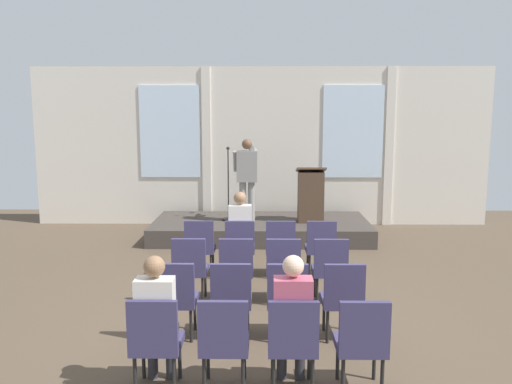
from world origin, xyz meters
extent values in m
plane|color=brown|center=(0.00, 0.00, 0.00)|extent=(14.95, 14.95, 0.00)
cube|color=silver|center=(0.00, 5.75, 1.83)|extent=(10.54, 0.10, 3.65)
cube|color=silver|center=(-2.11, 5.69, 2.18)|extent=(1.39, 0.04, 2.11)
cube|color=silver|center=(-1.26, 5.70, 1.83)|extent=(0.20, 0.08, 3.65)
cube|color=silver|center=(2.11, 5.69, 2.18)|extent=(1.39, 0.04, 2.11)
cube|color=silver|center=(2.95, 5.70, 1.83)|extent=(0.20, 0.08, 3.65)
cube|color=#3F3833|center=(0.00, 4.43, 0.18)|extent=(4.50, 2.04, 0.36)
cylinder|color=gray|center=(-0.37, 4.25, 0.78)|extent=(0.14, 0.14, 0.85)
cylinder|color=gray|center=(-0.19, 4.25, 0.78)|extent=(0.14, 0.14, 0.85)
cube|color=gray|center=(-0.28, 4.25, 1.53)|extent=(0.42, 0.22, 0.64)
cube|color=navy|center=(-0.28, 4.36, 1.60)|extent=(0.06, 0.01, 0.38)
sphere|color=brown|center=(-0.28, 4.26, 1.98)|extent=(0.21, 0.21, 0.21)
cylinder|color=gray|center=(-0.52, 4.33, 1.62)|extent=(0.09, 0.28, 0.45)
cylinder|color=gray|center=(-0.15, 4.38, 1.86)|extent=(0.15, 0.36, 0.15)
cylinder|color=gray|center=(-0.21, 4.51, 1.89)|extent=(0.11, 0.34, 0.15)
sphere|color=brown|center=(-0.33, 4.77, 1.96)|extent=(0.10, 0.10, 0.10)
cylinder|color=black|center=(-0.69, 4.47, 0.37)|extent=(0.28, 0.28, 0.03)
cylinder|color=black|center=(-0.69, 4.47, 1.11)|extent=(0.02, 0.02, 1.45)
sphere|color=#262626|center=(-0.69, 4.47, 1.88)|extent=(0.07, 0.07, 0.07)
cube|color=#4C3828|center=(1.03, 4.33, 0.88)|extent=(0.52, 0.40, 1.05)
cube|color=#4C3828|center=(1.03, 4.35, 1.45)|extent=(0.60, 0.48, 0.14)
cylinder|color=black|center=(-0.78, 1.99, 0.20)|extent=(0.04, 0.04, 0.40)
cylinder|color=black|center=(-1.14, 1.99, 0.20)|extent=(0.04, 0.04, 0.40)
cylinder|color=black|center=(-0.78, 1.65, 0.20)|extent=(0.04, 0.04, 0.40)
cylinder|color=black|center=(-1.14, 1.65, 0.20)|extent=(0.04, 0.04, 0.40)
cube|color=#383356|center=(-0.96, 1.82, 0.44)|extent=(0.46, 0.44, 0.08)
cube|color=#383356|center=(-0.96, 1.63, 0.71)|extent=(0.46, 0.06, 0.46)
cylinder|color=black|center=(-0.14, 1.99, 0.20)|extent=(0.04, 0.04, 0.40)
cylinder|color=black|center=(-0.50, 1.99, 0.20)|extent=(0.04, 0.04, 0.40)
cylinder|color=black|center=(-0.14, 1.65, 0.20)|extent=(0.04, 0.04, 0.40)
cylinder|color=black|center=(-0.50, 1.65, 0.20)|extent=(0.04, 0.04, 0.40)
cube|color=#383356|center=(-0.32, 1.82, 0.44)|extent=(0.46, 0.44, 0.08)
cube|color=#383356|center=(-0.32, 1.63, 0.71)|extent=(0.46, 0.06, 0.46)
cylinder|color=#2D2D33|center=(-0.41, 2.00, 0.22)|extent=(0.10, 0.10, 0.44)
cylinder|color=#2D2D33|center=(-0.23, 2.00, 0.22)|extent=(0.10, 0.10, 0.44)
cube|color=#2D2D33|center=(-0.32, 1.88, 0.50)|extent=(0.34, 0.36, 0.12)
cube|color=silver|center=(-0.32, 1.77, 0.86)|extent=(0.36, 0.20, 0.61)
sphere|color=#8C6647|center=(-0.32, 1.79, 1.28)|extent=(0.20, 0.20, 0.20)
cylinder|color=black|center=(0.50, 1.99, 0.20)|extent=(0.04, 0.04, 0.40)
cylinder|color=black|center=(0.14, 1.99, 0.20)|extent=(0.04, 0.04, 0.40)
cylinder|color=black|center=(0.50, 1.65, 0.20)|extent=(0.04, 0.04, 0.40)
cylinder|color=black|center=(0.14, 1.65, 0.20)|extent=(0.04, 0.04, 0.40)
cube|color=#383356|center=(0.32, 1.82, 0.44)|extent=(0.46, 0.44, 0.08)
cube|color=#383356|center=(0.32, 1.63, 0.71)|extent=(0.46, 0.06, 0.46)
cylinder|color=black|center=(1.14, 1.99, 0.20)|extent=(0.04, 0.04, 0.40)
cylinder|color=black|center=(0.78, 1.99, 0.20)|extent=(0.04, 0.04, 0.40)
cylinder|color=black|center=(1.14, 1.65, 0.20)|extent=(0.04, 0.04, 0.40)
cylinder|color=black|center=(0.78, 1.65, 0.20)|extent=(0.04, 0.04, 0.40)
cube|color=#383356|center=(0.96, 1.82, 0.44)|extent=(0.46, 0.44, 0.08)
cube|color=#383356|center=(0.96, 1.63, 0.71)|extent=(0.46, 0.06, 0.46)
cylinder|color=black|center=(-0.78, 0.84, 0.20)|extent=(0.04, 0.04, 0.40)
cylinder|color=black|center=(-1.14, 0.84, 0.20)|extent=(0.04, 0.04, 0.40)
cylinder|color=black|center=(-0.78, 0.50, 0.20)|extent=(0.04, 0.04, 0.40)
cylinder|color=black|center=(-1.14, 0.50, 0.20)|extent=(0.04, 0.04, 0.40)
cube|color=#383356|center=(-0.96, 0.67, 0.44)|extent=(0.46, 0.44, 0.08)
cube|color=#383356|center=(-0.96, 0.48, 0.71)|extent=(0.46, 0.06, 0.46)
cylinder|color=black|center=(-0.14, 0.84, 0.20)|extent=(0.04, 0.04, 0.40)
cylinder|color=black|center=(-0.50, 0.84, 0.20)|extent=(0.04, 0.04, 0.40)
cylinder|color=black|center=(-0.14, 0.50, 0.20)|extent=(0.04, 0.04, 0.40)
cylinder|color=black|center=(-0.50, 0.50, 0.20)|extent=(0.04, 0.04, 0.40)
cube|color=#383356|center=(-0.32, 0.67, 0.44)|extent=(0.46, 0.44, 0.08)
cube|color=#383356|center=(-0.32, 0.48, 0.71)|extent=(0.46, 0.06, 0.46)
cylinder|color=black|center=(0.50, 0.84, 0.20)|extent=(0.04, 0.04, 0.40)
cylinder|color=black|center=(0.14, 0.84, 0.20)|extent=(0.04, 0.04, 0.40)
cylinder|color=black|center=(0.50, 0.50, 0.20)|extent=(0.04, 0.04, 0.40)
cylinder|color=black|center=(0.14, 0.50, 0.20)|extent=(0.04, 0.04, 0.40)
cube|color=#383356|center=(0.32, 0.67, 0.44)|extent=(0.46, 0.44, 0.08)
cube|color=#383356|center=(0.32, 0.48, 0.71)|extent=(0.46, 0.06, 0.46)
cylinder|color=black|center=(1.14, 0.84, 0.20)|extent=(0.04, 0.04, 0.40)
cylinder|color=black|center=(0.78, 0.84, 0.20)|extent=(0.04, 0.04, 0.40)
cylinder|color=black|center=(1.14, 0.50, 0.20)|extent=(0.04, 0.04, 0.40)
cylinder|color=black|center=(0.78, 0.50, 0.20)|extent=(0.04, 0.04, 0.40)
cube|color=#383356|center=(0.96, 0.67, 0.44)|extent=(0.46, 0.44, 0.08)
cube|color=#383356|center=(0.96, 0.48, 0.71)|extent=(0.46, 0.06, 0.46)
cylinder|color=black|center=(-0.78, -0.31, 0.20)|extent=(0.04, 0.04, 0.40)
cylinder|color=black|center=(-1.14, -0.31, 0.20)|extent=(0.04, 0.04, 0.40)
cylinder|color=black|center=(-0.78, -0.65, 0.20)|extent=(0.04, 0.04, 0.40)
cylinder|color=black|center=(-1.14, -0.65, 0.20)|extent=(0.04, 0.04, 0.40)
cube|color=#383356|center=(-0.96, -0.48, 0.44)|extent=(0.46, 0.44, 0.08)
cube|color=#383356|center=(-0.96, -0.67, 0.71)|extent=(0.46, 0.06, 0.46)
cylinder|color=black|center=(-0.14, -0.31, 0.20)|extent=(0.04, 0.04, 0.40)
cylinder|color=black|center=(-0.50, -0.31, 0.20)|extent=(0.04, 0.04, 0.40)
cylinder|color=black|center=(-0.14, -0.65, 0.20)|extent=(0.04, 0.04, 0.40)
cylinder|color=black|center=(-0.50, -0.65, 0.20)|extent=(0.04, 0.04, 0.40)
cube|color=#383356|center=(-0.32, -0.48, 0.44)|extent=(0.46, 0.44, 0.08)
cube|color=#383356|center=(-0.32, -0.67, 0.71)|extent=(0.46, 0.06, 0.46)
cylinder|color=black|center=(0.50, -0.31, 0.20)|extent=(0.04, 0.04, 0.40)
cylinder|color=black|center=(0.14, -0.31, 0.20)|extent=(0.04, 0.04, 0.40)
cylinder|color=black|center=(0.50, -0.65, 0.20)|extent=(0.04, 0.04, 0.40)
cylinder|color=black|center=(0.14, -0.65, 0.20)|extent=(0.04, 0.04, 0.40)
cube|color=#383356|center=(0.32, -0.48, 0.44)|extent=(0.46, 0.44, 0.08)
cube|color=#383356|center=(0.32, -0.67, 0.71)|extent=(0.46, 0.06, 0.46)
cylinder|color=black|center=(1.14, -0.31, 0.20)|extent=(0.04, 0.04, 0.40)
cylinder|color=black|center=(0.78, -0.31, 0.20)|extent=(0.04, 0.04, 0.40)
cylinder|color=black|center=(1.14, -0.65, 0.20)|extent=(0.04, 0.04, 0.40)
cylinder|color=black|center=(0.78, -0.65, 0.20)|extent=(0.04, 0.04, 0.40)
cube|color=#383356|center=(0.96, -0.48, 0.44)|extent=(0.46, 0.44, 0.08)
cube|color=#383356|center=(0.96, -0.67, 0.71)|extent=(0.46, 0.06, 0.46)
cylinder|color=black|center=(-0.78, -1.46, 0.20)|extent=(0.04, 0.04, 0.40)
cylinder|color=black|center=(-1.14, -1.46, 0.20)|extent=(0.04, 0.04, 0.40)
cylinder|color=black|center=(-0.78, -1.80, 0.20)|extent=(0.04, 0.04, 0.40)
cylinder|color=black|center=(-1.14, -1.80, 0.20)|extent=(0.04, 0.04, 0.40)
cube|color=#383356|center=(-0.96, -1.63, 0.44)|extent=(0.46, 0.44, 0.08)
cube|color=#383356|center=(-0.96, -1.82, 0.71)|extent=(0.46, 0.06, 0.46)
cylinder|color=#2D2D33|center=(-1.05, -1.45, 0.22)|extent=(0.10, 0.10, 0.44)
cylinder|color=#2D2D33|center=(-0.87, -1.45, 0.22)|extent=(0.10, 0.10, 0.44)
cube|color=#2D2D33|center=(-0.96, -1.57, 0.50)|extent=(0.34, 0.36, 0.12)
cube|color=silver|center=(-0.96, -1.68, 0.83)|extent=(0.36, 0.20, 0.54)
sphere|color=#8C6647|center=(-0.96, -1.66, 1.21)|extent=(0.20, 0.20, 0.20)
cylinder|color=black|center=(-0.14, -1.46, 0.20)|extent=(0.04, 0.04, 0.40)
cylinder|color=black|center=(-0.50, -1.46, 0.20)|extent=(0.04, 0.04, 0.40)
cylinder|color=black|center=(-0.14, -1.80, 0.20)|extent=(0.04, 0.04, 0.40)
cylinder|color=black|center=(-0.50, -1.80, 0.20)|extent=(0.04, 0.04, 0.40)
cube|color=#383356|center=(-0.32, -1.63, 0.44)|extent=(0.46, 0.44, 0.08)
cube|color=#383356|center=(-0.32, -1.82, 0.71)|extent=(0.46, 0.06, 0.46)
cylinder|color=black|center=(0.50, -1.46, 0.20)|extent=(0.04, 0.04, 0.40)
cylinder|color=black|center=(0.14, -1.46, 0.20)|extent=(0.04, 0.04, 0.40)
cylinder|color=black|center=(0.50, -1.80, 0.20)|extent=(0.04, 0.04, 0.40)
cylinder|color=black|center=(0.14, -1.80, 0.20)|extent=(0.04, 0.04, 0.40)
cube|color=#383356|center=(0.32, -1.63, 0.44)|extent=(0.46, 0.44, 0.08)
cube|color=#383356|center=(0.32, -1.82, 0.71)|extent=(0.46, 0.06, 0.46)
cylinder|color=#2D2D33|center=(0.23, -1.45, 0.22)|extent=(0.10, 0.10, 0.44)
cylinder|color=#2D2D33|center=(0.41, -1.45, 0.22)|extent=(0.10, 0.10, 0.44)
cube|color=#2D2D33|center=(0.32, -1.57, 0.50)|extent=(0.34, 0.36, 0.12)
cube|color=#B24C66|center=(0.32, -1.68, 0.84)|extent=(0.36, 0.20, 0.55)
sphere|color=beige|center=(0.32, -1.66, 1.22)|extent=(0.20, 0.20, 0.20)
cylinder|color=black|center=(1.14, -1.46, 0.20)|extent=(0.04, 0.04, 0.40)
cylinder|color=black|center=(0.78, -1.46, 0.20)|extent=(0.04, 0.04, 0.40)
cylinder|color=black|center=(1.14, -1.80, 0.20)|extent=(0.04, 0.04, 0.40)
cylinder|color=black|center=(0.78, -1.80, 0.20)|extent=(0.04, 0.04, 0.40)
cube|color=#383356|center=(0.96, -1.63, 0.44)|extent=(0.46, 0.44, 0.08)
cube|color=#383356|center=(0.96, -1.82, 0.71)|extent=(0.46, 0.06, 0.46)
camera|label=1|loc=(0.04, -6.23, 2.62)|focal=36.14mm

